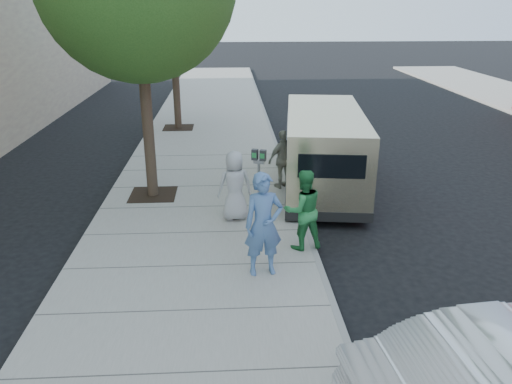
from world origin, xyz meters
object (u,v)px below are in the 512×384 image
person_green_shirt (303,210)px  person_gray_shirt (235,186)px  person_officer (264,225)px  person_striped_polo (283,159)px  tree_far (173,4)px  parking_meter (259,168)px  van (324,149)px

person_green_shirt → person_gray_shirt: size_ratio=1.02×
person_officer → person_striped_polo: (0.87, 4.62, -0.18)m
person_striped_polo → tree_far: bearing=-92.1°
parking_meter → person_officer: size_ratio=0.82×
van → person_green_shirt: size_ratio=3.61×
tree_far → person_gray_shirt: tree_far is taller
parking_meter → person_gray_shirt: (-0.57, -0.20, -0.35)m
person_officer → tree_far: bearing=93.3°
parking_meter → person_striped_polo: (0.79, 1.88, -0.37)m
person_gray_shirt → person_green_shirt: bearing=120.7°
tree_far → person_officer: size_ratio=3.30×
person_green_shirt → parking_meter: bearing=-80.2°
parking_meter → person_gray_shirt: size_ratio=0.98×
parking_meter → person_officer: bearing=-70.6°
tree_far → person_gray_shirt: (2.10, -9.30, -3.91)m
van → person_gray_shirt: size_ratio=3.70×
van → person_officer: bearing=-105.2°
person_green_shirt → person_gray_shirt: 2.05m
van → person_officer: size_ratio=3.10×
tree_far → person_gray_shirt: size_ratio=3.95×
person_gray_shirt → person_striped_polo: 2.48m
person_green_shirt → van: bearing=-120.7°
person_officer → person_gray_shirt: size_ratio=1.20×
person_officer → person_striped_polo: bearing=70.3°
person_green_shirt → tree_far: bearing=-86.8°
parking_meter → van: (1.92, 2.14, -0.16)m
person_officer → person_gray_shirt: person_officer is taller
van → person_gray_shirt: bearing=-129.6°
parking_meter → van: 2.88m
person_green_shirt → person_officer: bearing=34.1°
tree_far → person_striped_polo: size_ratio=4.07×
van → parking_meter: bearing=-124.8°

